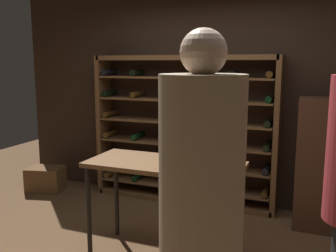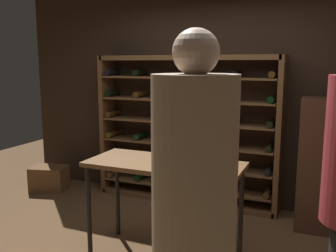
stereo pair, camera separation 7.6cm
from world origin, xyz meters
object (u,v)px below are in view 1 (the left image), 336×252
(wine_rack, at_px, (183,131))
(tasting_table, at_px, (165,173))
(display_cabinet, at_px, (318,164))
(person_guest_blue_shirt, at_px, (201,208))
(wine_bottle_green_slim, at_px, (165,153))
(wine_bottle_black_capsule, at_px, (213,157))
(wine_crate, at_px, (46,179))
(wine_glass_stemmed_left, at_px, (211,157))

(wine_rack, distance_m, tasting_table, 1.47)
(display_cabinet, bearing_deg, person_guest_blue_shirt, -102.69)
(person_guest_blue_shirt, bearing_deg, tasting_table, 44.15)
(wine_rack, xyz_separation_m, wine_bottle_green_slim, (0.41, -1.61, 0.12))
(wine_rack, bearing_deg, wine_bottle_black_capsule, -63.02)
(tasting_table, height_order, person_guest_blue_shirt, person_guest_blue_shirt)
(wine_rack, relative_size, wine_crate, 4.92)
(display_cabinet, bearing_deg, wine_rack, 171.67)
(wine_rack, height_order, display_cabinet, wine_rack)
(wine_bottle_green_slim, height_order, wine_bottle_black_capsule, wine_bottle_black_capsule)
(display_cabinet, distance_m, wine_bottle_black_capsule, 1.62)
(wine_bottle_green_slim, bearing_deg, person_guest_blue_shirt, -59.85)
(tasting_table, xyz_separation_m, display_cabinet, (1.27, 1.20, -0.10))
(wine_bottle_green_slim, bearing_deg, tasting_table, 113.19)
(wine_rack, relative_size, display_cabinet, 1.66)
(wine_rack, bearing_deg, person_guest_blue_shirt, -68.77)
(wine_glass_stemmed_left, bearing_deg, person_guest_blue_shirt, -77.28)
(wine_bottle_green_slim, bearing_deg, display_cabinet, 48.83)
(person_guest_blue_shirt, bearing_deg, wine_bottle_green_slim, 45.05)
(wine_rack, relative_size, wine_glass_stemmed_left, 15.52)
(wine_bottle_green_slim, height_order, wine_glass_stemmed_left, wine_bottle_green_slim)
(tasting_table, height_order, wine_crate, tasting_table)
(wine_crate, distance_m, display_cabinet, 3.57)
(wine_rack, distance_m, wine_crate, 2.09)
(wine_rack, distance_m, display_cabinet, 1.64)
(wine_crate, height_order, wine_glass_stemmed_left, wine_glass_stemmed_left)
(tasting_table, bearing_deg, wine_bottle_green_slim, -66.81)
(wine_bottle_green_slim, bearing_deg, wine_crate, 151.58)
(wine_glass_stemmed_left, bearing_deg, display_cabinet, 56.62)
(tasting_table, bearing_deg, person_guest_blue_shirt, -60.75)
(person_guest_blue_shirt, relative_size, display_cabinet, 1.36)
(display_cabinet, bearing_deg, tasting_table, -136.79)
(tasting_table, height_order, display_cabinet, display_cabinet)
(wine_rack, height_order, wine_bottle_black_capsule, wine_rack)
(wine_crate, xyz_separation_m, wine_bottle_green_slim, (2.33, -1.26, 0.87))
(tasting_table, xyz_separation_m, wine_crate, (-2.25, 1.09, -0.65))
(wine_bottle_green_slim, distance_m, wine_glass_stemmed_left, 0.38)
(display_cabinet, bearing_deg, wine_bottle_green_slim, -131.17)
(tasting_table, relative_size, wine_bottle_black_capsule, 3.82)
(tasting_table, bearing_deg, display_cabinet, 43.21)
(wine_rack, height_order, person_guest_blue_shirt, person_guest_blue_shirt)
(person_guest_blue_shirt, height_order, wine_crate, person_guest_blue_shirt)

